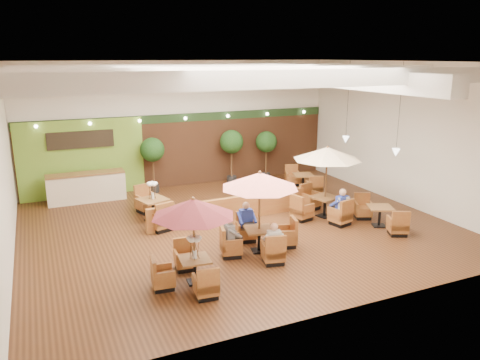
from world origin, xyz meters
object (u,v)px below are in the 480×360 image
diner_0 (274,239)px  diner_1 (246,218)px  booth_divider (230,209)px  table_3 (153,207)px  topiary_2 (266,144)px  table_0 (192,222)px  table_4 (379,217)px  diner_2 (231,232)px  diner_3 (341,203)px  topiary_1 (232,144)px  table_5 (303,182)px  table_2 (325,166)px  service_counter (86,187)px  table_1 (260,197)px  diner_4 (341,204)px  topiary_0 (152,152)px

diner_0 → diner_1: diner_1 is taller
booth_divider → table_3: bearing=155.4°
diner_0 → topiary_2: bearing=78.3°
table_0 → table_4: table_0 is taller
diner_2 → diner_3: bearing=104.7°
topiary_1 → diner_2: topiary_1 is taller
table_4 → diner_0: size_ratio=3.36×
table_0 → table_5: table_0 is taller
table_2 → topiary_2: table_2 is taller
service_counter → table_1: (4.13, -7.29, 1.12)m
booth_divider → diner_4: bearing=-32.8°
table_3 → table_5: bearing=-6.6°
diner_1 → diner_2: size_ratio=1.06×
table_0 → table_5: 9.57m
table_2 → topiary_0: size_ratio=1.13×
table_3 → diner_2: size_ratio=3.79×
service_counter → table_1: 8.46m
table_4 → diner_3: (-1.16, 0.65, 0.44)m
diner_1 → booth_divider: bearing=-94.1°
topiary_2 → diner_0: bearing=-115.7°
topiary_0 → diner_4: bearing=-53.2°
topiary_2 → diner_4: bearing=-94.0°
topiary_0 → diner_4: size_ratio=2.86×
table_0 → service_counter: bearing=106.9°
table_0 → diner_2: 2.11m
table_2 → diner_4: size_ratio=3.24×
diner_1 → diner_2: bearing=48.7°
diner_0 → booth_divider: bearing=99.9°
table_5 → topiary_2: (-0.63, 2.33, 1.36)m
table_1 → diner_4: (3.57, 0.91, -0.94)m
diner_4 → table_1: bearing=-171.0°
booth_divider → table_1: size_ratio=2.40×
topiary_2 → table_0: bearing=-126.9°
table_0 → diner_4: (6.01, 2.03, -0.89)m
table_2 → table_5: size_ratio=1.04×
topiary_0 → table_2: bearing=-49.2°
table_1 → diner_4: 3.80m
topiary_2 → diner_2: bearing=-123.4°
table_1 → diner_4: bearing=27.1°
table_3 → diner_1: bearing=-70.1°
topiary_2 → diner_2: (-4.94, -7.49, -0.97)m
table_4 → diner_2: 5.66m
topiary_0 → table_3: bearing=-104.2°
diner_2 → topiary_1: bearing=160.3°
topiary_1 → diner_3: topiary_1 is taller
topiary_0 → topiary_1: 3.62m
table_1 → table_4: bearing=15.9°
table_1 → topiary_0: table_1 is taller
table_1 → diner_4: size_ratio=3.05×
booth_divider → diner_0: 3.81m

